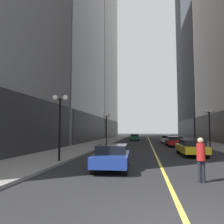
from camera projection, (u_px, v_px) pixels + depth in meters
ground_plane at (150, 142)px, 39.44m from camera, size 200.00×200.00×0.00m
sidewalk_left at (105, 141)px, 40.65m from camera, size 4.50×78.00×0.15m
sidewalk_right at (198, 142)px, 38.25m from camera, size 4.50×78.00×0.15m
lane_centre_stripe at (150, 142)px, 39.44m from camera, size 0.16×70.00×0.01m
building_right_far at (202, 33)px, 64.25m from camera, size 11.30×26.00×60.93m
car_blue at (112, 156)px, 11.99m from camera, size 1.95×4.13×1.32m
car_yellow at (191, 147)px, 18.33m from camera, size 1.94×4.72×1.32m
car_red at (174, 141)px, 28.61m from camera, size 1.98×4.23×1.32m
car_silver at (167, 139)px, 35.74m from camera, size 1.96×4.66×1.32m
car_green at (135, 137)px, 45.84m from camera, size 1.81×4.72×1.32m
pedestrian_in_red_jacket at (201, 156)px, 9.00m from camera, size 0.38×0.38×1.82m
street_lamp_left_near at (60, 113)px, 14.39m from camera, size 1.06×0.36×4.43m
street_lamp_left_far at (106, 122)px, 31.92m from camera, size 1.06×0.36×4.43m
street_lamp_right_mid at (209, 120)px, 25.08m from camera, size 1.06×0.36×4.43m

